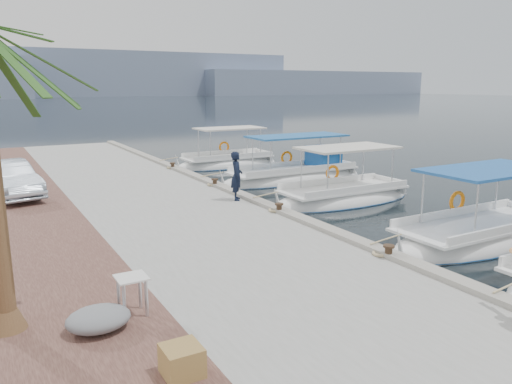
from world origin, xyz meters
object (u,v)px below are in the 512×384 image
at_px(fishing_caique_c, 343,199).
at_px(fishing_caique_e, 228,164).
at_px(fishing_caique_b, 480,238).
at_px(fishing_caique_d, 295,177).
at_px(parked_car, 8,179).
at_px(fisherman, 237,176).

height_order(fishing_caique_c, fishing_caique_e, same).
height_order(fishing_caique_b, fishing_caique_d, same).
bearing_deg(fishing_caique_d, fishing_caique_e, 99.83).
bearing_deg(parked_car, fishing_caique_d, -13.70).
relative_size(fishing_caique_d, fisherman, 4.53).
height_order(fishing_caique_b, fishing_caique_e, same).
distance_m(fishing_caique_b, fishing_caique_c, 6.15).
distance_m(fishing_caique_b, parked_car, 16.43).
relative_size(fishing_caique_b, fishing_caique_e, 1.09).
bearing_deg(fishing_caique_c, fishing_caique_b, -87.87).
relative_size(fishing_caique_d, fishing_caique_e, 1.27).
height_order(fishing_caique_c, fishing_caique_d, same).
bearing_deg(fishing_caique_e, fishing_caique_c, -89.64).
height_order(fisherman, parked_car, fisherman).
relative_size(fishing_caique_c, parked_car, 1.57).
distance_m(fishing_caique_b, fisherman, 8.29).
bearing_deg(fishing_caique_c, fishing_caique_d, 79.34).
bearing_deg(fishing_caique_c, fishing_caique_e, 90.36).
xyz_separation_m(fishing_caique_e, fisherman, (-4.44, -9.77, 1.26)).
relative_size(fishing_caique_c, fishing_caique_d, 0.80).
bearing_deg(fisherman, fishing_caique_e, 0.49).
xyz_separation_m(fishing_caique_d, fishing_caique_e, (-0.96, 5.55, -0.06)).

